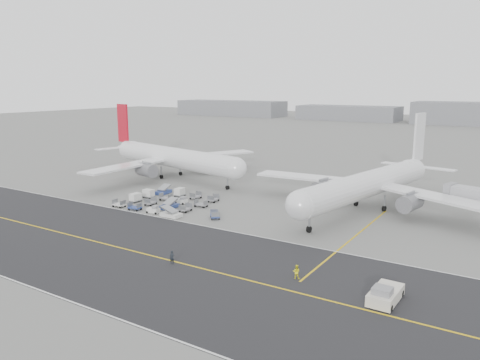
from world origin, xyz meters
The scene contains 9 objects.
ground centered at (0.00, 0.00, 0.00)m, with size 700.00×700.00×0.00m, color gray.
taxiway centered at (5.02, -17.98, 0.01)m, with size 220.00×59.00×0.03m.
airliner_a centered at (-28.16, 29.24, 5.42)m, with size 53.68×52.52×18.78m.
airliner_b centered at (26.70, 24.65, 5.20)m, with size 50.79×51.81×18.03m.
pushback_tug centered at (40.53, -14.89, 0.90)m, with size 2.95×7.65×2.18m.
gse_cluster centered at (-9.82, 6.09, 0.00)m, with size 21.71×20.93×1.95m, color gray, non-canonical shape.
stray_dolly centered at (4.67, 2.65, 0.00)m, with size 1.55×2.52×1.55m, color silver, non-canonical shape.
ground_crew_a centered at (12.57, -18.83, 0.95)m, with size 0.69×0.45×1.90m, color black.
ground_crew_b centered at (29.18, -14.29, 0.93)m, with size 0.90×0.70×1.85m, color yellow.
Camera 1 is at (52.75, -65.36, 24.09)m, focal length 35.00 mm.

